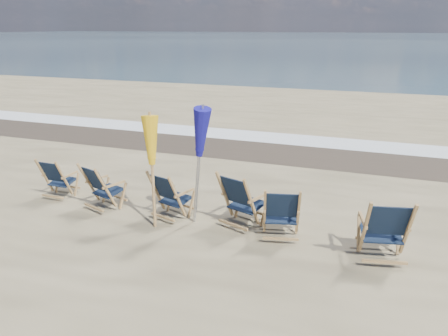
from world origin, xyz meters
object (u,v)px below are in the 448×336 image
object	(u,v)px
beach_chair_1	(106,190)
umbrella_yellow	(151,147)
beach_chair_0	(64,180)
beach_chair_4	(298,215)
umbrella_blue	(197,135)
beach_chair_2	(177,199)
beach_chair_5	(408,233)
beach_chair_3	(251,205)

from	to	relation	value
beach_chair_1	umbrella_yellow	size ratio (longest dim) A/B	0.49
beach_chair_0	beach_chair_4	xyz separation A→B (m)	(4.84, -0.19, 0.04)
umbrella_yellow	umbrella_blue	size ratio (longest dim) A/B	0.89
beach_chair_2	umbrella_yellow	world-z (taller)	umbrella_yellow
beach_chair_4	beach_chair_2	bearing A→B (deg)	-12.62
beach_chair_0	beach_chair_5	distance (m)	6.50
beach_chair_5	beach_chair_1	bearing A→B (deg)	-13.44
umbrella_blue	beach_chair_2	bearing A→B (deg)	-176.63
beach_chair_5	umbrella_blue	size ratio (longest dim) A/B	0.49
beach_chair_3	beach_chair_4	size ratio (longest dim) A/B	1.08
beach_chair_5	umbrella_blue	bearing A→B (deg)	-15.60
beach_chair_1	beach_chair_4	xyz separation A→B (m)	(3.64, 0.09, 0.01)
beach_chair_1	beach_chair_2	xyz separation A→B (m)	(1.46, 0.07, -0.00)
beach_chair_0	beach_chair_5	xyz separation A→B (m)	(6.49, -0.40, 0.10)
beach_chair_1	beach_chair_3	bearing A→B (deg)	-158.05
beach_chair_3	beach_chair_2	bearing A→B (deg)	23.64
beach_chair_0	umbrella_blue	distance (m)	3.31
beach_chair_1	umbrella_blue	xyz separation A→B (m)	(1.86, 0.09, 1.20)
beach_chair_2	beach_chair_4	xyz separation A→B (m)	(2.18, 0.03, 0.01)
beach_chair_0	beach_chair_3	xyz separation A→B (m)	(4.01, -0.13, 0.08)
beach_chair_0	umbrella_yellow	xyz separation A→B (m)	(2.28, -0.40, 1.01)
beach_chair_4	umbrella_yellow	size ratio (longest dim) A/B	0.50
beach_chair_0	beach_chair_4	bearing A→B (deg)	178.42
beach_chair_0	umbrella_yellow	world-z (taller)	umbrella_yellow
beach_chair_1	umbrella_blue	world-z (taller)	umbrella_blue
beach_chair_5	umbrella_yellow	bearing A→B (deg)	-12.30
beach_chair_1	umbrella_yellow	bearing A→B (deg)	-166.91
umbrella_yellow	umbrella_blue	bearing A→B (deg)	14.13
beach_chair_3	beach_chair_4	xyz separation A→B (m)	(0.82, -0.06, -0.04)
beach_chair_0	umbrella_yellow	size ratio (longest dim) A/B	0.45
beach_chair_0	umbrella_blue	xyz separation A→B (m)	(3.06, -0.20, 1.24)
beach_chair_2	beach_chair_1	bearing A→B (deg)	19.30
beach_chair_2	umbrella_blue	size ratio (longest dim) A/B	0.43
beach_chair_0	beach_chair_3	world-z (taller)	beach_chair_3
beach_chair_1	beach_chair_3	world-z (taller)	beach_chair_3
umbrella_blue	umbrella_yellow	bearing A→B (deg)	-165.87
beach_chair_3	umbrella_yellow	world-z (taller)	umbrella_yellow
beach_chair_0	beach_chair_3	distance (m)	4.02
beach_chair_3	beach_chair_4	distance (m)	0.83
beach_chair_2	beach_chair_4	size ratio (longest dim) A/B	0.98
beach_chair_3	umbrella_blue	xyz separation A→B (m)	(-0.95, -0.07, 1.15)
beach_chair_0	umbrella_blue	world-z (taller)	umbrella_blue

